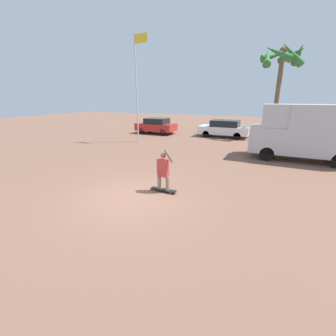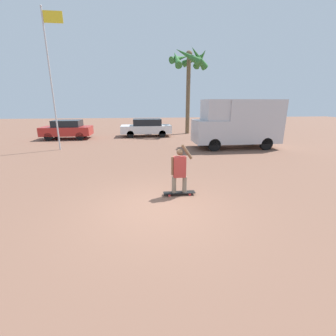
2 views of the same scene
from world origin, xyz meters
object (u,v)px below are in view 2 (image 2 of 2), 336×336
at_px(parked_car_white, 146,127).
at_px(flagpole, 51,73).
at_px(palm_tree_near_van, 189,63).
at_px(person_skateboarder, 180,169).
at_px(camper_van, 238,122).
at_px(parked_car_red, 67,129).
at_px(skateboard, 179,193).

height_order(parked_car_white, flagpole, flagpole).
bearing_deg(palm_tree_near_van, parked_car_white, -161.02).
relative_size(person_skateboarder, palm_tree_near_van, 0.21).
height_order(camper_van, parked_car_red, camper_van).
xyz_separation_m(parked_car_red, flagpole, (0.94, -4.60, 3.76)).
xyz_separation_m(skateboard, person_skateboarder, (-0.00, 0.00, 0.81)).
distance_m(camper_van, palm_tree_near_van, 8.95).
xyz_separation_m(camper_van, flagpole, (-11.29, 0.70, 2.90)).
bearing_deg(flagpole, palm_tree_near_van, 35.37).
relative_size(parked_car_red, flagpole, 0.48).
bearing_deg(parked_car_white, skateboard, -87.18).
bearing_deg(flagpole, skateboard, -52.57).
bearing_deg(parked_car_white, camper_van, -46.68).
bearing_deg(flagpole, person_skateboarder, -52.57).
distance_m(palm_tree_near_van, flagpole, 11.84).
height_order(skateboard, camper_van, camper_van).
bearing_deg(palm_tree_near_van, camper_van, -76.94).
xyz_separation_m(person_skateboarder, flagpole, (-6.20, 8.11, 3.67)).
relative_size(skateboard, palm_tree_near_van, 0.14).
bearing_deg(palm_tree_near_van, flagpole, -144.63).
distance_m(person_skateboarder, camper_van, 9.02).
bearing_deg(parked_car_white, person_skateboarder, -87.18).
bearing_deg(flagpole, parked_car_white, 44.28).
bearing_deg(palm_tree_near_van, skateboard, -102.68).
distance_m(camper_van, parked_car_white, 8.43).
height_order(person_skateboarder, parked_car_red, person_skateboarder).
xyz_separation_m(camper_van, parked_car_white, (-5.75, 6.10, -0.87)).
height_order(person_skateboarder, camper_van, camper_van).
height_order(person_skateboarder, palm_tree_near_van, palm_tree_near_van).
distance_m(person_skateboarder, flagpole, 10.85).
bearing_deg(person_skateboarder, flagpole, 127.43).
bearing_deg(camper_van, palm_tree_near_van, 103.06).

